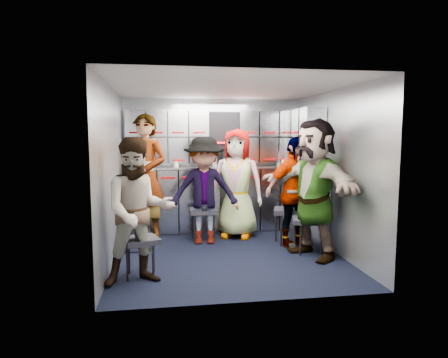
{
  "coord_description": "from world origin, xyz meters",
  "views": [
    {
      "loc": [
        -0.8,
        -4.93,
        1.53
      ],
      "look_at": [
        0.01,
        0.35,
        0.93
      ],
      "focal_mm": 32.0,
      "sensor_mm": 36.0,
      "label": 1
    }
  ],
  "objects": [
    {
      "name": "right_cabinet",
      "position": [
        1.25,
        0.6,
        0.5
      ],
      "size": [
        0.28,
        1.2,
        1.0
      ],
      "primitive_type": "cube",
      "color": "#989CA7",
      "rests_on": "ground"
    },
    {
      "name": "locker_bank_right",
      "position": [
        1.25,
        0.7,
        1.49
      ],
      "size": [
        0.28,
        1.0,
        0.82
      ],
      "primitive_type": "cube",
      "color": "#989CA7",
      "rests_on": "wall_right"
    },
    {
      "name": "wall_left",
      "position": [
        -1.4,
        0.0,
        1.05
      ],
      "size": [
        0.04,
        3.0,
        2.1
      ],
      "primitive_type": "cube",
      "color": "#979CA5",
      "rests_on": "ground"
    },
    {
      "name": "attendant_arc_d",
      "position": [
        0.94,
        0.19,
        0.75
      ],
      "size": [
        0.95,
        0.62,
        1.5
      ],
      "primitive_type": "imported",
      "rotation": [
        0.0,
        0.0,
        0.31
      ],
      "color": "black",
      "rests_on": "ground"
    },
    {
      "name": "bottle_left",
      "position": [
        -0.62,
        1.24,
        1.14
      ],
      "size": [
        0.06,
        0.06,
        0.22
      ],
      "primitive_type": "cylinder",
      "color": "white",
      "rests_on": "counter"
    },
    {
      "name": "wall_back",
      "position": [
        0.0,
        1.5,
        1.05
      ],
      "size": [
        2.8,
        0.04,
        2.1
      ],
      "primitive_type": "cube",
      "color": "#979CA5",
      "rests_on": "ground"
    },
    {
      "name": "bottle_right",
      "position": [
        1.03,
        1.24,
        1.14
      ],
      "size": [
        0.06,
        0.06,
        0.22
      ],
      "primitive_type": "cylinder",
      "color": "white",
      "rests_on": "counter"
    },
    {
      "name": "cup_left",
      "position": [
        -0.6,
        1.23,
        1.08
      ],
      "size": [
        0.07,
        0.07,
        0.1
      ],
      "primitive_type": "cylinder",
      "color": "#CDB390",
      "rests_on": "counter"
    },
    {
      "name": "jump_seat_mid_left",
      "position": [
        -0.23,
        0.75,
        0.4
      ],
      "size": [
        0.39,
        0.37,
        0.46
      ],
      "rotation": [
        0.0,
        0.0,
        -0.01
      ],
      "color": "black",
      "rests_on": "ground"
    },
    {
      "name": "wall_right",
      "position": [
        1.4,
        0.0,
        1.05
      ],
      "size": [
        0.04,
        3.0,
        2.1
      ],
      "primitive_type": "cube",
      "color": "#979CA5",
      "rests_on": "ground"
    },
    {
      "name": "ceiling",
      "position": [
        0.0,
        0.0,
        2.1
      ],
      "size": [
        2.8,
        3.0,
        0.02
      ],
      "primitive_type": "cube",
      "color": "silver",
      "rests_on": "wall_back"
    },
    {
      "name": "attendant_arc_e",
      "position": [
        1.05,
        -0.26,
        0.87
      ],
      "size": [
        1.08,
        1.68,
        1.73
      ],
      "primitive_type": "imported",
      "rotation": [
        0.0,
        0.0,
        -1.19
      ],
      "color": "black",
      "rests_on": "ground"
    },
    {
      "name": "jump_seat_center",
      "position": [
        0.29,
        1.03,
        0.4
      ],
      "size": [
        0.39,
        0.37,
        0.45
      ],
      "rotation": [
        0.0,
        0.0,
        -0.03
      ],
      "color": "black",
      "rests_on": "ground"
    },
    {
      "name": "cup_right",
      "position": [
        1.11,
        1.23,
        1.08
      ],
      "size": [
        0.08,
        0.08,
        0.1
      ],
      "primitive_type": "cylinder",
      "color": "#CDB390",
      "rests_on": "counter"
    },
    {
      "name": "counter",
      "position": [
        0.0,
        1.29,
        1.01
      ],
      "size": [
        2.68,
        0.42,
        0.03
      ],
      "primitive_type": "cube",
      "color": "#AFB1B6",
      "rests_on": "cart_bank_back"
    },
    {
      "name": "attendant_arc_a",
      "position": [
        -1.05,
        -0.86,
        0.75
      ],
      "size": [
        0.84,
        0.71,
        1.5
      ],
      "primitive_type": "imported",
      "rotation": [
        0.0,
        0.0,
        0.22
      ],
      "color": "black",
      "rests_on": "ground"
    },
    {
      "name": "floor",
      "position": [
        0.0,
        0.0,
        0.0
      ],
      "size": [
        3.0,
        3.0,
        0.0
      ],
      "primitive_type": "plane",
      "color": "black",
      "rests_on": "ground"
    },
    {
      "name": "cart_bank_back",
      "position": [
        0.0,
        1.29,
        0.49
      ],
      "size": [
        2.68,
        0.38,
        0.99
      ],
      "primitive_type": "cube",
      "color": "#989CA7",
      "rests_on": "ground"
    },
    {
      "name": "jump_seat_near_right",
      "position": [
        1.05,
        -0.08,
        0.4
      ],
      "size": [
        0.47,
        0.45,
        0.45
      ],
      "rotation": [
        0.0,
        0.0,
        -0.27
      ],
      "color": "black",
      "rests_on": "ground"
    },
    {
      "name": "attendant_arc_b",
      "position": [
        -0.23,
        0.57,
        0.75
      ],
      "size": [
        1.02,
        0.65,
        1.5
      ],
      "primitive_type": "imported",
      "rotation": [
        0.0,
        0.0,
        -0.1
      ],
      "color": "black",
      "rests_on": "ground"
    },
    {
      "name": "jump_seat_mid_right",
      "position": [
        0.94,
        0.37,
        0.44
      ],
      "size": [
        0.52,
        0.51,
        0.49
      ],
      "rotation": [
        0.0,
        0.0,
        -0.32
      ],
      "color": "black",
      "rests_on": "ground"
    },
    {
      "name": "red_latch_strip",
      "position": [
        0.0,
        1.09,
        0.88
      ],
      "size": [
        2.6,
        0.02,
        0.03
      ],
      "primitive_type": "cube",
      "color": "#960205",
      "rests_on": "cart_bank_back"
    },
    {
      "name": "attendant_standing",
      "position": [
        -1.05,
        0.9,
        0.91
      ],
      "size": [
        0.8,
        0.73,
        1.83
      ],
      "primitive_type": "imported",
      "rotation": [
        0.0,
        0.0,
        -0.58
      ],
      "color": "black",
      "rests_on": "ground"
    },
    {
      "name": "jump_seat_near_left",
      "position": [
        -1.05,
        -0.68,
        0.38
      ],
      "size": [
        0.46,
        0.45,
        0.43
      ],
      "rotation": [
        0.0,
        0.0,
        0.35
      ],
      "color": "black",
      "rests_on": "ground"
    },
    {
      "name": "coffee_niche",
      "position": [
        0.18,
        1.41,
        1.47
      ],
      "size": [
        0.46,
        0.16,
        0.84
      ],
      "primitive_type": null,
      "color": "black",
      "rests_on": "wall_back"
    },
    {
      "name": "bottle_mid",
      "position": [
        0.0,
        1.24,
        1.15
      ],
      "size": [
        0.07,
        0.07,
        0.24
      ],
      "primitive_type": "cylinder",
      "color": "white",
      "rests_on": "counter"
    },
    {
      "name": "attendant_arc_c",
      "position": [
        0.29,
        0.85,
        0.81
      ],
      "size": [
        0.93,
        0.78,
        1.61
      ],
      "primitive_type": "imported",
      "rotation": [
        0.0,
        0.0,
        -0.4
      ],
      "color": "black",
      "rests_on": "ground"
    },
    {
      "name": "locker_bank_back",
      "position": [
        0.0,
        1.35,
        1.49
      ],
      "size": [
        2.68,
        0.28,
        0.82
      ],
      "primitive_type": "cube",
      "color": "#989CA7",
      "rests_on": "wall_back"
    },
    {
      "name": "cart_bank_left",
      "position": [
        -1.19,
        0.56,
        0.49
      ],
      "size": [
        0.38,
        0.76,
        0.99
      ],
      "primitive_type": "cube",
      "color": "#989CA7",
      "rests_on": "ground"
    }
  ]
}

